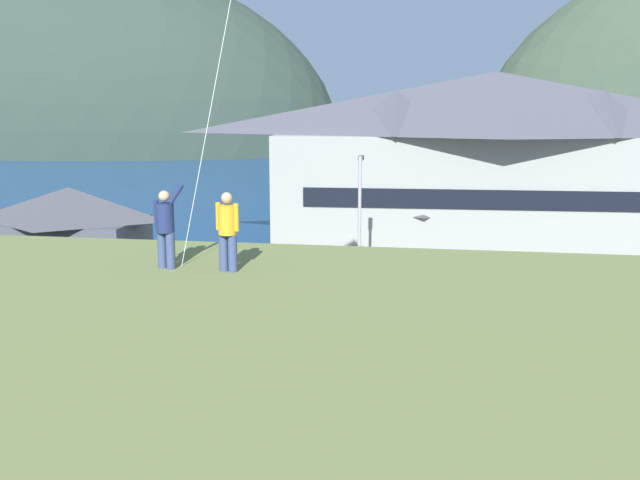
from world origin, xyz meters
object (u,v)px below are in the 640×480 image
at_px(harbor_lodge, 493,162).
at_px(parked_car_mid_row_near, 473,302).
at_px(parked_car_back_row_left, 213,294).
at_px(storage_shed_near_lot, 72,242).
at_px(storage_shed_waterside, 415,222).
at_px(parked_car_front_row_silver, 325,298).
at_px(parking_light_pole, 360,218).
at_px(parked_car_front_row_red, 307,360).
at_px(person_companion, 228,229).
at_px(parked_car_back_row_right, 601,352).
at_px(moored_boat_wharfside, 352,207).
at_px(person_kite_flyer, 165,226).
at_px(wharf_dock, 390,217).
at_px(parked_car_corner_spot, 110,339).

xyz_separation_m(harbor_lodge, parked_car_mid_row_near, (-1.72, -14.12, -4.93)).
xyz_separation_m(parked_car_mid_row_near, parked_car_back_row_left, (-11.48, -0.47, 0.00)).
bearing_deg(storage_shed_near_lot, parked_car_back_row_left, -12.15).
height_order(storage_shed_waterside, parked_car_front_row_silver, storage_shed_waterside).
bearing_deg(parking_light_pole, parked_car_back_row_left, -148.49).
bearing_deg(parking_light_pole, parked_car_mid_row_near, -32.31).
relative_size(storage_shed_waterside, parked_car_back_row_left, 1.60).
xyz_separation_m(parked_car_front_row_red, person_companion, (-0.39, -7.52, 5.78)).
bearing_deg(parked_car_back_row_right, parking_light_pole, 136.47).
distance_m(moored_boat_wharfside, parked_car_back_row_right, 37.47).
bearing_deg(parking_light_pole, storage_shed_near_lot, -170.98).
relative_size(person_kite_flyer, person_companion, 1.07).
xyz_separation_m(wharf_dock, person_companion, (-1.03, -42.41, 6.50)).
distance_m(harbor_lodge, parked_car_front_row_silver, 17.33).
height_order(harbor_lodge, storage_shed_waterside, harbor_lodge).
bearing_deg(wharf_dock, parking_light_pole, -90.17).
relative_size(moored_boat_wharfside, person_kite_flyer, 3.64).
height_order(parked_car_back_row_right, person_companion, person_companion).
relative_size(storage_shed_near_lot, parked_car_corner_spot, 1.66).
bearing_deg(person_companion, parked_car_front_row_silver, 90.66).
relative_size(wharf_dock, person_kite_flyer, 8.28).
bearing_deg(person_companion, parked_car_front_row_red, 87.06).
xyz_separation_m(parked_car_front_row_silver, person_companion, (0.17, -15.05, 5.78)).
bearing_deg(parked_car_corner_spot, storage_shed_waterside, 61.95).
xyz_separation_m(parked_car_front_row_silver, parking_light_pole, (1.14, 3.71, 3.04)).
height_order(harbor_lodge, parked_car_back_row_left, harbor_lodge).
bearing_deg(storage_shed_near_lot, person_kite_flyer, -55.51).
relative_size(parked_car_back_row_right, parked_car_back_row_left, 0.99).
bearing_deg(moored_boat_wharfside, harbor_lodge, -56.54).
distance_m(parked_car_front_row_silver, parked_car_back_row_left, 5.07).
xyz_separation_m(harbor_lodge, parking_light_pole, (-6.99, -10.78, -1.89)).
bearing_deg(person_companion, storage_shed_waterside, 83.11).
distance_m(parked_car_back_row_right, person_kite_flyer, 16.37).
bearing_deg(parked_car_back_row_right, parked_car_front_row_silver, 153.77).
bearing_deg(parked_car_front_row_red, storage_shed_waterside, 81.68).
xyz_separation_m(storage_shed_near_lot, person_companion, (12.78, -16.58, 3.97)).
relative_size(moored_boat_wharfside, parking_light_pole, 0.97).
height_order(parked_car_front_row_red, parked_car_back_row_left, same).
height_order(wharf_dock, moored_boat_wharfside, moored_boat_wharfside).
bearing_deg(parked_car_back_row_left, harbor_lodge, 47.87).
relative_size(parking_light_pole, person_companion, 3.99).
relative_size(parked_car_corner_spot, person_companion, 2.49).
bearing_deg(parked_car_corner_spot, parked_car_back_row_right, 4.64).
distance_m(parked_car_back_row_right, person_companion, 15.41).
xyz_separation_m(parked_car_mid_row_near, parked_car_corner_spot, (-13.34, -6.96, 0.00)).
relative_size(parked_car_back_row_right, parked_car_front_row_silver, 0.99).
bearing_deg(parking_light_pole, person_companion, -92.94).
xyz_separation_m(storage_shed_near_lot, moored_boat_wharfside, (10.43, 28.56, -2.16)).
distance_m(wharf_dock, moored_boat_wharfside, 4.37).
xyz_separation_m(harbor_lodge, parked_car_front_row_red, (-7.57, -22.03, -4.93)).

